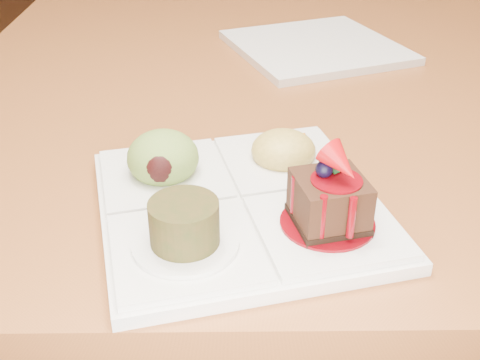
{
  "coord_description": "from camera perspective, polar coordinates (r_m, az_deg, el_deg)",
  "views": [
    {
      "loc": [
        -0.1,
        -1.21,
        1.06
      ],
      "look_at": [
        -0.1,
        -0.75,
        0.79
      ],
      "focal_mm": 45.0,
      "sensor_mm": 36.0,
      "label": 1
    }
  ],
  "objects": [
    {
      "name": "ground",
      "position": [
        1.61,
        3.28,
        -10.25
      ],
      "size": [
        6.0,
        6.0,
        0.0
      ],
      "primitive_type": "plane",
      "color": "brown"
    },
    {
      "name": "sampler_plate",
      "position": [
        0.55,
        -0.27,
        -1.22
      ],
      "size": [
        0.3,
        0.3,
        0.1
      ],
      "rotation": [
        0.0,
        0.0,
        0.24
      ],
      "color": "silver",
      "rests_on": "dining_table"
    },
    {
      "name": "dining_table",
      "position": [
        1.27,
        4.22,
        13.63
      ],
      "size": [
        1.0,
        1.8,
        0.75
      ],
      "color": "#985427",
      "rests_on": "ground"
    },
    {
      "name": "second_plate",
      "position": [
        0.97,
        7.2,
        12.39
      ],
      "size": [
        0.31,
        0.31,
        0.01
      ],
      "primitive_type": "cube",
      "rotation": [
        0.0,
        0.0,
        0.37
      ],
      "color": "silver",
      "rests_on": "dining_table"
    }
  ]
}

